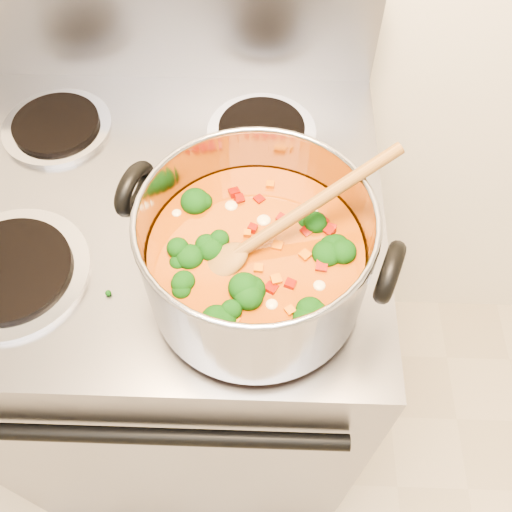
{
  "coord_description": "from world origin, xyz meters",
  "views": [
    {
      "loc": [
        0.2,
        0.61,
        1.61
      ],
      "look_at": [
        0.18,
        1.0,
        1.01
      ],
      "focal_mm": 40.0,
      "sensor_mm": 36.0,
      "label": 1
    }
  ],
  "objects": [
    {
      "name": "electric_range",
      "position": [
        0.01,
        1.16,
        0.47
      ],
      "size": [
        0.73,
        0.66,
        1.08
      ],
      "color": "gray",
      "rests_on": "ground"
    },
    {
      "name": "wooden_spoon",
      "position": [
        0.2,
        1.01,
        1.05
      ],
      "size": [
        0.26,
        0.15,
        0.12
      ],
      "rotation": [
        0.0,
        0.0,
        0.48
      ],
      "color": "brown",
      "rests_on": "stockpot"
    },
    {
      "name": "stockpot",
      "position": [
        0.18,
        1.0,
        1.01
      ],
      "size": [
        0.35,
        0.29,
        0.17
      ],
      "rotation": [
        0.0,
        0.0,
        -0.35
      ],
      "color": "#96969D",
      "rests_on": "electric_range"
    },
    {
      "name": "cooktop_crumbs",
      "position": [
        0.22,
        1.17,
        0.92
      ],
      "size": [
        0.33,
        0.1,
        0.01
      ],
      "color": "black",
      "rests_on": "electric_range"
    }
  ]
}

